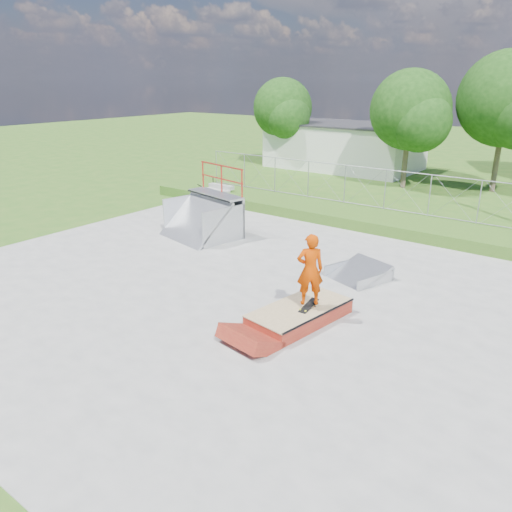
% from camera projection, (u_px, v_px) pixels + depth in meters
% --- Properties ---
extents(ground, '(120.00, 120.00, 0.00)m').
position_uv_depth(ground, '(238.00, 295.00, 14.83)').
color(ground, '#30631C').
rests_on(ground, ground).
extents(concrete_pad, '(20.00, 16.00, 0.04)m').
position_uv_depth(concrete_pad, '(238.00, 295.00, 14.82)').
color(concrete_pad, gray).
rests_on(concrete_pad, ground).
extents(grass_berm, '(24.00, 3.00, 0.50)m').
position_uv_depth(grass_berm, '(374.00, 219.00, 21.90)').
color(grass_berm, '#30631C').
rests_on(grass_berm, ground).
extents(grind_box, '(1.80, 3.04, 0.42)m').
position_uv_depth(grind_box, '(300.00, 314.00, 13.17)').
color(grind_box, maroon).
rests_on(grind_box, concrete_pad).
extents(quarter_pipe, '(3.24, 2.91, 2.81)m').
position_uv_depth(quarter_pipe, '(199.00, 204.00, 19.78)').
color(quarter_pipe, '#ABADB3').
rests_on(quarter_pipe, concrete_pad).
extents(flat_bank_ramp, '(2.00, 2.06, 0.48)m').
position_uv_depth(flat_bank_ramp, '(358.00, 272.00, 15.96)').
color(flat_bank_ramp, '#ABADB3').
rests_on(flat_bank_ramp, concrete_pad).
extents(skateboard, '(0.26, 0.81, 0.13)m').
position_uv_depth(skateboard, '(309.00, 306.00, 13.06)').
color(skateboard, black).
rests_on(skateboard, grind_box).
extents(skater, '(0.82, 0.80, 1.90)m').
position_uv_depth(skater, '(310.00, 272.00, 12.74)').
color(skater, '#C03700').
rests_on(skater, grind_box).
extents(concrete_stairs, '(1.50, 1.60, 0.80)m').
position_uv_depth(concrete_stairs, '(216.00, 194.00, 26.05)').
color(concrete_stairs, gray).
rests_on(concrete_stairs, ground).
extents(chain_link_fence, '(20.00, 0.06, 1.80)m').
position_uv_depth(chain_link_fence, '(385.00, 190.00, 22.26)').
color(chain_link_fence, '#909498').
rests_on(chain_link_fence, grass_berm).
extents(utility_building_flat, '(10.00, 6.00, 3.00)m').
position_uv_depth(utility_building_flat, '(344.00, 147.00, 35.41)').
color(utility_building_flat, silver).
rests_on(utility_building_flat, ground).
extents(tree_left_near, '(4.76, 4.48, 6.65)m').
position_uv_depth(tree_left_near, '(413.00, 113.00, 27.82)').
color(tree_left_near, brown).
rests_on(tree_left_near, ground).
extents(tree_center, '(5.44, 5.12, 7.60)m').
position_uv_depth(tree_center, '(511.00, 103.00, 26.54)').
color(tree_center, brown).
rests_on(tree_center, ground).
extents(tree_left_far, '(4.42, 4.16, 6.18)m').
position_uv_depth(tree_left_far, '(284.00, 111.00, 35.10)').
color(tree_left_far, brown).
rests_on(tree_left_far, ground).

